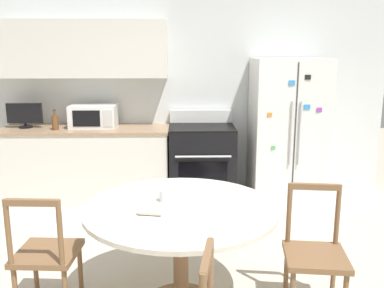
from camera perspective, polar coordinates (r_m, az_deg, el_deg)
back_wall at (r=5.46m, az=-4.62°, el=8.33°), size 5.20×0.44×2.60m
kitchen_counter at (r=5.45m, az=-13.90°, el=-2.56°), size 2.05×0.64×0.90m
refrigerator at (r=5.32m, az=12.56°, el=1.72°), size 0.86×0.75×1.73m
oven_range at (r=5.30m, az=1.29°, el=-2.44°), size 0.79×0.68×1.08m
microwave at (r=5.36m, az=-13.01°, el=3.63°), size 0.55×0.35×0.27m
countertop_tv at (r=5.57m, az=-21.44°, el=3.70°), size 0.42×0.16×0.30m
counter_bottle at (r=5.32m, az=-17.80°, el=2.79°), size 0.08×0.08×0.24m
dining_table at (r=3.07m, az=-1.56°, el=-10.53°), size 1.36×1.36×0.77m
dining_chair_left at (r=3.26m, az=-18.94°, el=-13.76°), size 0.44×0.44×0.90m
dining_chair_right at (r=3.22m, az=16.04°, el=-13.94°), size 0.47×0.47×0.90m
candle_glass at (r=3.11m, az=-3.67°, el=-7.03°), size 0.08×0.08×0.08m
folded_napkin at (r=2.87m, az=-5.66°, el=-8.94°), size 0.16×0.08×0.05m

